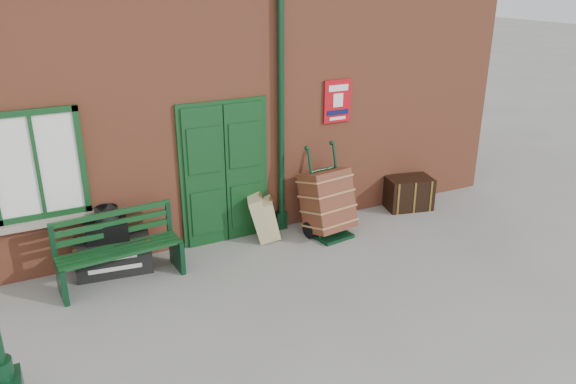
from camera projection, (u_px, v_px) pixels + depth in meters
ground at (285, 275)px, 7.96m from camera, size 80.00×80.00×0.00m
station_building at (198, 83)px, 10.07m from camera, size 10.30×4.30×4.36m
bench at (118, 247)px, 7.67m from camera, size 1.68×0.63×1.02m
houdini_trunk at (113, 254)px, 8.02m from camera, size 1.10×0.69×0.52m
strongbox at (107, 230)px, 7.86m from camera, size 0.62×0.48×0.26m
hatbox at (107, 214)px, 7.78m from camera, size 0.35×0.35×0.21m
suitcase_back at (260, 217)px, 8.94m from camera, size 0.53×0.61×0.75m
suitcase_front at (270, 218)px, 9.03m from camera, size 0.45×0.54×0.64m
porter_trolley at (327, 202)px, 9.02m from camera, size 0.80×0.85×1.46m
dark_trunk at (408, 193)px, 10.15m from camera, size 0.90×0.69×0.58m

